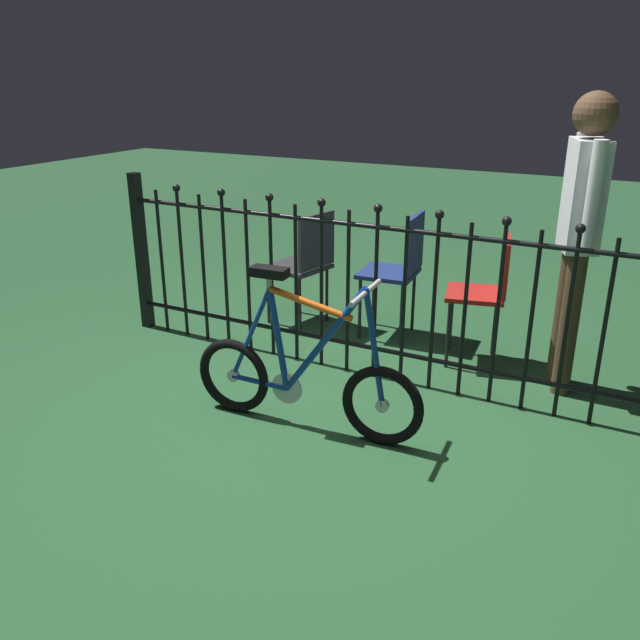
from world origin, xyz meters
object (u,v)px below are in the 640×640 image
at_px(bicycle, 304,378).
at_px(chair_charcoal, 306,259).
at_px(chair_navy, 400,264).
at_px(person_visitor, 581,219).
at_px(chair_red, 487,287).

distance_m(bicycle, chair_charcoal, 1.56).
relative_size(chair_navy, person_visitor, 0.52).
height_order(chair_charcoal, person_visitor, person_visitor).
bearing_deg(chair_red, person_visitor, -15.35).
distance_m(chair_red, chair_charcoal, 1.37).
bearing_deg(chair_navy, chair_charcoal, -171.05).
bearing_deg(chair_charcoal, chair_navy, 8.95).
xyz_separation_m(chair_red, person_visitor, (0.52, -0.14, 0.52)).
height_order(bicycle, chair_navy, chair_navy).
bearing_deg(bicycle, chair_navy, 91.39).
relative_size(chair_charcoal, chair_navy, 0.96).
relative_size(chair_charcoal, person_visitor, 0.50).
xyz_separation_m(bicycle, chair_navy, (-0.04, 1.47, 0.26)).
distance_m(bicycle, chair_navy, 1.49).
xyz_separation_m(chair_navy, person_visitor, (1.19, -0.31, 0.50)).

